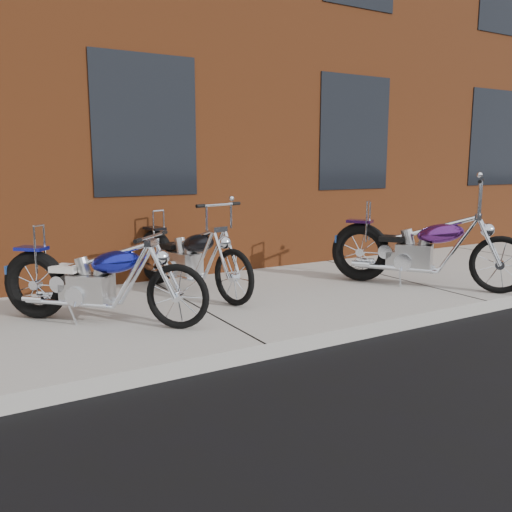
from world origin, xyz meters
TOP-DOWN VIEW (x-y plane):
  - ground at (0.00, 0.00)m, footprint 120.00×120.00m
  - sidewalk at (0.00, 1.50)m, footprint 22.00×3.00m
  - building_brick at (0.00, 8.00)m, footprint 22.00×10.00m
  - chopper_purple at (2.91, 0.93)m, footprint 1.51×2.09m
  - chopper_blue at (-1.09, 1.39)m, footprint 1.67×1.61m
  - chopper_third at (0.19, 2.12)m, footprint 0.71×2.20m

SIDE VIEW (x-z plane):
  - ground at x=0.00m, z-range 0.00..0.00m
  - sidewalk at x=0.00m, z-range 0.00..0.15m
  - chopper_blue at x=-1.09m, z-range 0.07..1.03m
  - chopper_third at x=0.19m, z-range -0.01..1.12m
  - chopper_purple at x=2.91m, z-range -0.10..1.29m
  - building_brick at x=0.00m, z-range 0.00..8.00m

